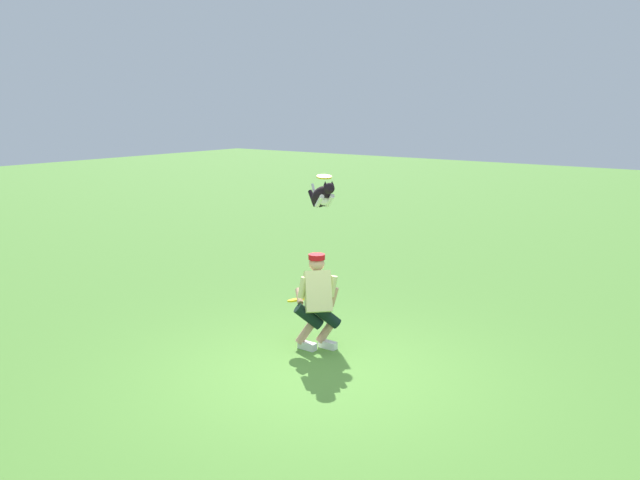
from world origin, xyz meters
The scene contains 5 objects.
ground_plane centered at (0.00, 0.00, 0.00)m, with size 60.00×60.00×0.00m, color #538935.
person centered at (0.54, -0.70, 0.70)m, with size 0.71×0.57×1.29m.
dog centered at (1.59, -2.21, 1.82)m, with size 0.86×0.64×0.56m.
frisbee_flying centered at (1.50, -2.14, 2.14)m, with size 0.24×0.24×0.02m, color yellow.
frisbee_held centered at (0.93, -0.74, 0.61)m, with size 0.26×0.26×0.02m, color yellow.
Camera 1 is at (-4.56, 6.08, 3.24)m, focal length 37.33 mm.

